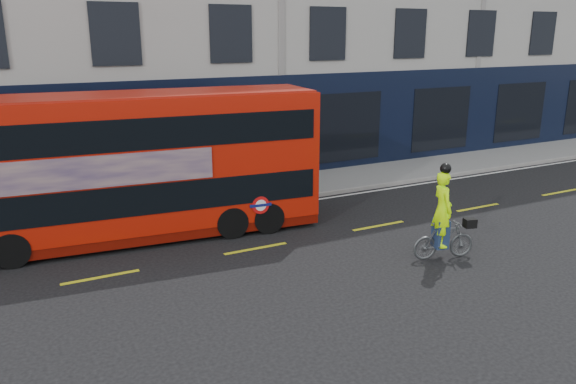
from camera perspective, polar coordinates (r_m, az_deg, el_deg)
ground at (r=15.86m, az=12.37°, el=-4.99°), size 120.00×120.00×0.00m
pavement at (r=20.99m, az=1.16°, el=0.73°), size 60.00×3.00×0.12m
kerb at (r=19.73m, az=3.22°, el=-0.27°), size 60.00×0.12×0.13m
road_edge_line at (r=19.50m, az=3.66°, el=-0.66°), size 58.00×0.10×0.01m
lane_dashes at (r=16.97m, az=9.18°, el=-3.41°), size 58.00×0.12×0.01m
bus at (r=15.85m, az=-14.94°, el=2.61°), size 10.13×3.16×4.01m
cyclist at (r=14.64m, az=15.50°, el=-3.34°), size 1.70×0.86×2.50m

